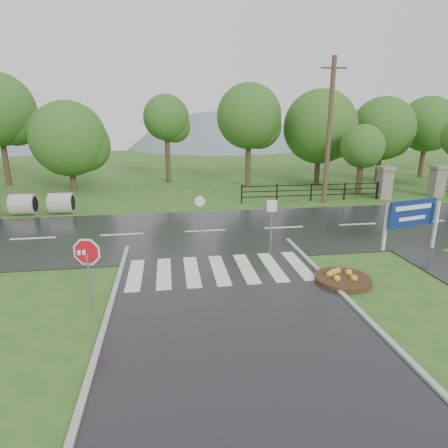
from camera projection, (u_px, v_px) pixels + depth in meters
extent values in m
plane|color=#315D1F|center=(248.00, 353.00, 8.90)|extent=(120.00, 120.00, 0.00)
cube|color=black|center=(205.00, 232.00, 18.42)|extent=(90.00, 8.00, 0.04)
cube|color=silver|center=(135.00, 275.00, 13.21)|extent=(0.50, 2.80, 0.02)
cube|color=silver|center=(164.00, 273.00, 13.36)|extent=(0.50, 2.80, 0.02)
cube|color=silver|center=(192.00, 271.00, 13.50)|extent=(0.50, 2.80, 0.02)
cube|color=silver|center=(219.00, 270.00, 13.64)|extent=(0.50, 2.80, 0.02)
cube|color=silver|center=(246.00, 268.00, 13.79)|extent=(0.50, 2.80, 0.02)
cube|color=silver|center=(272.00, 267.00, 13.93)|extent=(0.50, 2.80, 0.02)
cube|color=silver|center=(298.00, 265.00, 14.07)|extent=(0.50, 2.80, 0.02)
cube|color=gray|center=(384.00, 184.00, 25.72)|extent=(0.80, 0.80, 2.00)
cube|color=#6B6659|center=(386.00, 168.00, 25.41)|extent=(1.00, 1.00, 0.24)
cube|color=gray|center=(437.00, 183.00, 26.29)|extent=(0.80, 0.80, 2.00)
cube|color=#6B6659|center=(440.00, 167.00, 25.98)|extent=(1.00, 1.00, 0.24)
cube|color=black|center=(311.00, 195.00, 25.13)|extent=(9.50, 0.05, 0.05)
cube|color=black|center=(311.00, 190.00, 25.03)|extent=(9.50, 0.05, 0.05)
cube|color=black|center=(312.00, 185.00, 24.94)|extent=(9.50, 0.05, 0.05)
cube|color=black|center=(242.00, 194.00, 24.39)|extent=(0.08, 0.08, 1.20)
cube|color=black|center=(377.00, 190.00, 25.75)|extent=(0.08, 0.08, 1.20)
cube|color=black|center=(443.00, 188.00, 26.47)|extent=(0.08, 0.08, 1.20)
sphere|color=slate|center=(30.00, 227.00, 70.66)|extent=(40.00, 40.00, 40.00)
sphere|color=slate|center=(218.00, 233.00, 76.60)|extent=(48.00, 48.00, 48.00)
sphere|color=slate|center=(348.00, 208.00, 79.44)|extent=(36.00, 36.00, 36.00)
cylinder|color=#9E9B93|center=(23.00, 204.00, 21.57)|extent=(1.30, 1.20, 1.20)
cylinder|color=#9E9B93|center=(61.00, 203.00, 21.87)|extent=(1.30, 1.20, 1.20)
cube|color=#939399|center=(90.00, 284.00, 10.51)|extent=(0.05, 0.05, 1.76)
cylinder|color=white|center=(87.00, 252.00, 10.26)|extent=(1.03, 0.28, 1.06)
cylinder|color=red|center=(87.00, 252.00, 10.25)|extent=(0.90, 0.26, 0.92)
cube|color=silver|center=(385.00, 228.00, 15.44)|extent=(0.13, 0.13, 2.07)
cube|color=silver|center=(435.00, 225.00, 15.77)|extent=(0.13, 0.13, 2.07)
cube|color=navy|center=(413.00, 213.00, 15.45)|extent=(2.43, 0.65, 1.14)
cube|color=white|center=(414.00, 207.00, 15.35)|extent=(1.91, 0.48, 0.19)
cube|color=white|center=(412.00, 218.00, 15.48)|extent=(1.41, 0.35, 0.16)
cylinder|color=#332111|center=(343.00, 280.00, 12.71)|extent=(1.88, 1.88, 0.19)
cube|color=#939399|center=(271.00, 223.00, 16.63)|extent=(0.04, 0.04, 1.83)
cube|color=white|center=(272.00, 206.00, 16.40)|extent=(0.42, 0.13, 0.53)
cylinder|color=#939399|center=(200.00, 219.00, 17.02)|extent=(0.06, 0.06, 1.89)
cylinder|color=white|center=(200.00, 201.00, 16.77)|extent=(0.47, 0.11, 0.47)
cylinder|color=#473523|center=(329.00, 133.00, 23.64)|extent=(0.30, 0.30, 9.02)
cube|color=brown|center=(334.00, 68.00, 22.60)|extent=(1.61, 0.20, 0.10)
cylinder|color=#3D2B1C|center=(360.00, 175.00, 26.87)|extent=(0.43, 0.43, 2.91)
sphere|color=#2A5B1C|center=(362.00, 146.00, 26.31)|extent=(3.03, 3.03, 3.03)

